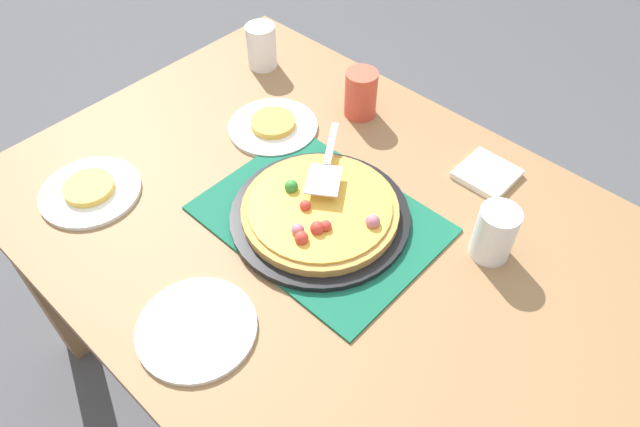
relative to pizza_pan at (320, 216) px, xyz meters
The scene contains 15 objects.
ground_plane 0.76m from the pizza_pan, ahead, with size 8.00×8.00×0.00m, color #4C4C51.
dining_table 0.12m from the pizza_pan, ahead, with size 1.40×1.00×0.75m.
placemat 0.01m from the pizza_pan, ahead, with size 0.48×0.36×0.01m, color #145B42.
pizza_pan is the anchor object (origin of this frame).
pizza 0.02m from the pizza_pan, 53.56° to the right, with size 0.33×0.33×0.05m.
plate_near_left 0.32m from the pizza_pan, 154.03° to the left, with size 0.22×0.22×0.01m, color white.
plate_far_right 0.51m from the pizza_pan, 145.80° to the right, with size 0.22×0.22×0.01m, color white.
plate_side 0.35m from the pizza_pan, 87.05° to the right, with size 0.22×0.22×0.01m, color white.
served_slice_left 0.32m from the pizza_pan, 154.03° to the left, with size 0.11×0.11×0.02m, color gold.
served_slice_right 0.51m from the pizza_pan, 145.80° to the right, with size 0.11×0.11×0.02m, color #EAB747.
cup_near 0.35m from the pizza_pan, 28.57° to the left, with size 0.08×0.08×0.12m, color white.
cup_far 0.38m from the pizza_pan, 117.39° to the left, with size 0.08×0.08×0.12m, color #E04C38.
cup_corner 0.60m from the pizza_pan, 148.45° to the left, with size 0.08×0.08×0.12m, color white.
pizza_server 0.11m from the pizza_pan, 124.26° to the left, with size 0.17×0.21×0.01m.
napkin_stack 0.40m from the pizza_pan, 62.07° to the left, with size 0.12×0.12×0.02m, color white.
Camera 1 is at (0.55, -0.59, 1.67)m, focal length 32.43 mm.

